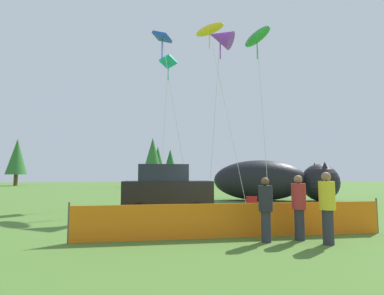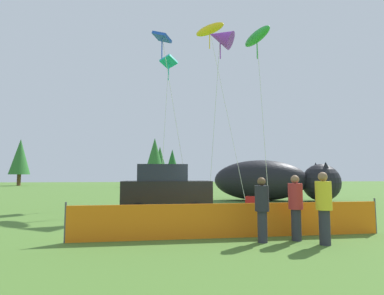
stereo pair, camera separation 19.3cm
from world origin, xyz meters
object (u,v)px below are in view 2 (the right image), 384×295
Objects in this scene: folding_chair at (251,205)px; kite_green_fish at (257,37)px; parked_car at (166,190)px; kite_teal_diamond at (169,65)px; kite_yellow_hero at (210,30)px; spectator_in_red_shirt at (296,205)px; spectator_in_blue_shirt at (324,205)px; kite_blue_box at (163,41)px; inflatable_cat at (273,182)px; kite_purple_delta at (220,38)px; spectator_in_black_shirt at (262,207)px.

kite_green_fish reaches higher than folding_chair.
kite_teal_diamond is at bearing 87.99° from parked_car.
spectator_in_red_shirt is at bearing -87.21° from kite_yellow_hero.
parked_car is 2.27× the size of spectator_in_red_shirt.
kite_yellow_hero is (2.91, 4.55, 10.10)m from parked_car.
folding_chair is at bearing 94.75° from spectator_in_blue_shirt.
folding_chair is at bearing 88.74° from spectator_in_red_shirt.
spectator_in_blue_shirt is at bearing -84.78° from kite_yellow_hero.
kite_teal_diamond is at bearing 104.92° from spectator_in_red_shirt.
kite_blue_box is at bearing -149.04° from kite_yellow_hero.
spectator_in_red_shirt is 0.18× the size of kite_teal_diamond.
kite_yellow_hero reaches higher than kite_teal_diamond.
kite_purple_delta is (-4.40, -3.39, 8.54)m from inflatable_cat.
spectator_in_black_shirt is 14.75m from kite_yellow_hero.
spectator_in_red_shirt is 11.78m from kite_green_fish.
spectator_in_blue_shirt is 0.19× the size of kite_blue_box.
kite_yellow_hero reaches higher than parked_car.
spectator_in_red_shirt is at bearing -102.53° from kite_green_fish.
kite_purple_delta reaches higher than spectator_in_black_shirt.
kite_purple_delta reaches higher than spectator_in_red_shirt.
inflatable_cat is 0.81× the size of kite_purple_delta.
parked_car is at bearing -92.85° from kite_teal_diamond.
kite_blue_box is 3.39m from kite_purple_delta.
kite_teal_diamond reaches higher than inflatable_cat.
spectator_in_red_shirt reaches higher than folding_chair.
kite_teal_diamond is (-2.62, 1.27, -1.95)m from kite_yellow_hero.
spectator_in_blue_shirt is 0.16× the size of kite_yellow_hero.
kite_yellow_hero reaches higher than kite_green_fish.
kite_purple_delta is at bearing -0.36° from kite_blue_box.
parked_car is 8.80m from kite_blue_box.
folding_chair is at bearing 75.89° from spectator_in_black_shirt.
kite_blue_box is at bearing -130.22° from folding_chair.
kite_green_fish reaches higher than spectator_in_black_shirt.
kite_blue_box reaches higher than spectator_in_blue_shirt.
parked_car is 0.35× the size of kite_yellow_hero.
kite_yellow_hero is 1.19× the size of kite_teal_diamond.
parked_car reaches higher than spectator_in_black_shirt.
kite_green_fish is 2.13m from kite_purple_delta.
kite_green_fish is (2.75, 7.95, 8.65)m from spectator_in_black_shirt.
inflatable_cat is 0.88× the size of kite_teal_diamond.
kite_purple_delta is at bearing 94.52° from spectator_in_blue_shirt.
inflatable_cat is 10.18m from kite_purple_delta.
kite_green_fish is at bearing 70.92° from spectator_in_black_shirt.
kite_yellow_hero is at bearing -164.90° from folding_chair.
kite_blue_box is (-2.59, 8.74, 8.52)m from spectator_in_black_shirt.
kite_blue_box reaches higher than kite_teal_diamond.
kite_yellow_hero is at bearing 58.23° from parked_car.
spectator_in_blue_shirt is at bearing -98.42° from kite_green_fish.
kite_green_fish is (1.25, 8.41, 8.57)m from spectator_in_blue_shirt.
kite_green_fish reaches higher than kite_teal_diamond.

